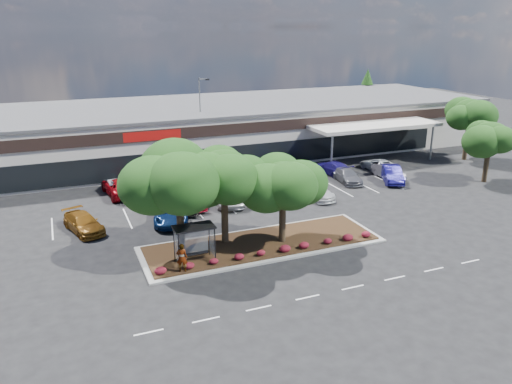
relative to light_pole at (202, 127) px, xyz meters
name	(u,v)px	position (x,y,z in m)	size (l,w,h in m)	color
ground	(311,263)	(-0.50, -28.00, -4.49)	(160.00, 160.00, 0.00)	black
retail_store	(185,129)	(-0.44, 5.91, -1.33)	(80.40, 25.20, 6.25)	beige
landscape_island	(262,244)	(-2.50, -24.00, -4.36)	(18.00, 6.00, 0.26)	#9C9B97
lane_markings	(253,214)	(-0.64, -17.58, -4.48)	(33.12, 20.06, 0.01)	silver
shrub_row	(274,250)	(-2.50, -26.10, -3.98)	(17.00, 0.80, 0.50)	maroon
bus_shelter	(194,233)	(-8.00, -25.05, -2.18)	(2.75, 1.55, 2.59)	black
island_tree_west	(179,200)	(-8.50, -23.50, -0.28)	(7.20, 7.20, 7.89)	#113E11
island_tree_mid	(224,195)	(-5.00, -22.80, -0.57)	(6.60, 6.60, 7.32)	#113E11
island_tree_east	(283,200)	(-1.00, -24.30, -0.97)	(5.80, 5.80, 6.50)	#113E11
tree_east_near	(488,152)	(25.50, -18.00, -1.23)	(5.60, 5.60, 6.51)	#113E11
tree_east_far	(468,129)	(30.50, -10.00, -0.68)	(6.40, 6.40, 7.62)	#113E11
conifer_north_east	(366,96)	(33.50, 16.00, 0.01)	(3.96, 3.96, 9.00)	#113E11
person_waiting	(182,258)	(-9.17, -26.30, -3.24)	(0.72, 0.47, 1.97)	#594C47
light_pole	(202,127)	(0.00, 0.00, 0.00)	(1.43, 0.50, 10.10)	#9C9B97
car_0	(83,223)	(-14.62, -16.11, -3.77)	(2.02, 4.96, 1.44)	brown
car_1	(171,212)	(-7.67, -16.48, -3.66)	(2.74, 5.94, 1.65)	navy
car_2	(192,203)	(-5.36, -14.76, -3.79)	(1.47, 4.22, 1.39)	black
car_3	(188,199)	(-5.44, -13.89, -3.70)	(1.67, 4.79, 1.58)	maroon
car_4	(229,194)	(-1.66, -14.03, -3.67)	(2.72, 5.89, 1.64)	silver
car_5	(316,190)	(6.55, -15.75, -3.76)	(2.04, 5.01, 1.45)	silver
car_6	(347,176)	(12.04, -12.58, -3.79)	(1.93, 4.76, 1.38)	#5C5D63
car_7	(388,172)	(16.81, -13.22, -3.76)	(1.54, 4.42, 1.45)	#55535B
car_8	(392,174)	(16.44, -14.22, -3.64)	(1.78, 5.10, 1.68)	#0F0C55
car_9	(115,185)	(-11.00, -6.70, -3.80)	(1.46, 4.18, 1.38)	#ADB3B9
car_10	(120,187)	(-10.60, -7.84, -3.65)	(2.77, 6.00, 1.67)	maroon
car_11	(204,185)	(-2.99, -10.44, -3.64)	(1.79, 5.12, 1.69)	#181256
car_12	(208,175)	(-1.45, -6.95, -3.80)	(1.62, 4.03, 1.37)	#164521
car_13	(244,173)	(2.21, -7.93, -3.71)	(2.16, 5.32, 1.54)	silver
car_14	(289,168)	(7.53, -7.96, -3.70)	(1.86, 4.63, 1.58)	navy
car_15	(333,168)	(12.13, -9.50, -3.74)	(2.08, 5.12, 1.48)	navy
car_17	(378,165)	(17.75, -10.06, -3.82)	(2.21, 4.79, 1.33)	silver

